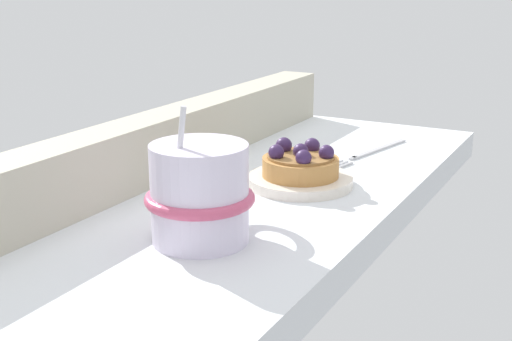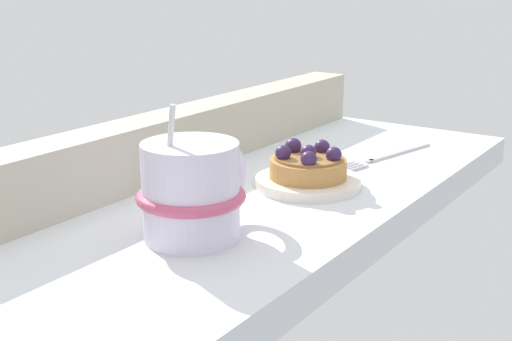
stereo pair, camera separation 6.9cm
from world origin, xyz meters
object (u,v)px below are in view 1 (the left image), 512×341
(raspberry_tart, at_px, (300,163))
(coffee_mug, at_px, (201,193))
(dessert_fork, at_px, (368,152))
(dessert_plate, at_px, (300,181))

(raspberry_tart, bearing_deg, coffee_mug, 177.03)
(raspberry_tart, xyz_separation_m, dessert_fork, (0.17, -0.02, -0.02))
(raspberry_tart, height_order, dessert_fork, raspberry_tart)
(coffee_mug, height_order, dessert_fork, coffee_mug)
(dessert_plate, xyz_separation_m, dessert_fork, (0.17, -0.02, -0.00))
(coffee_mug, relative_size, dessert_fork, 0.73)
(coffee_mug, bearing_deg, raspberry_tart, -2.97)
(coffee_mug, xyz_separation_m, dessert_fork, (0.35, -0.03, -0.04))
(dessert_plate, bearing_deg, raspberry_tart, 65.53)
(raspberry_tart, distance_m, coffee_mug, 0.19)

